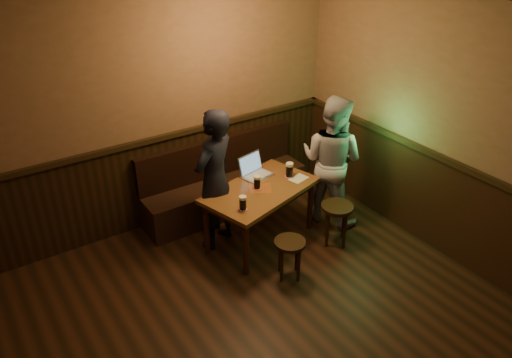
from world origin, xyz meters
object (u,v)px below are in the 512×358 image
object	(u,v)px
stool_left	(290,248)
pint_mid	(257,182)
bench	(224,188)
person_suit	(215,180)
stool_right	(337,213)
pub_table	(260,195)
pint_right	(289,170)
pint_left	(243,203)
laptop	(254,170)
person_grey	(331,160)

from	to	relation	value
stool_left	pint_mid	xyz separation A→B (m)	(0.09, 0.75, 0.42)
pint_mid	bench	bearing A→B (deg)	87.99
pint_mid	person_suit	size ratio (longest dim) A/B	0.09
stool_right	person_suit	bearing A→B (deg)	146.22
stool_left	pub_table	bearing A→B (deg)	80.98
stool_left	pint_right	size ratio (longest dim) A/B	2.54
pub_table	pint_right	size ratio (longest dim) A/B	8.24
stool_right	pint_right	size ratio (longest dim) A/B	2.82
bench	pub_table	bearing A→B (deg)	-90.00
bench	pint_left	xyz separation A→B (m)	(-0.40, -1.09, 0.47)
bench	pint_right	world-z (taller)	bench
person_suit	pint_mid	bearing A→B (deg)	126.72
laptop	stool_left	bearing A→B (deg)	-115.99
bench	pint_right	size ratio (longest dim) A/B	12.31
stool_right	laptop	world-z (taller)	laptop
pub_table	stool_left	distance (m)	0.78
stool_right	pint_left	world-z (taller)	pint_left
pint_right	pint_mid	bearing A→B (deg)	-177.45
stool_left	person_suit	size ratio (longest dim) A/B	0.27
pint_right	pub_table	bearing A→B (deg)	-174.07
pint_right	bench	bearing A→B (deg)	119.68
pint_left	laptop	world-z (taller)	laptop
pint_left	pint_mid	size ratio (longest dim) A/B	1.01
person_suit	person_grey	world-z (taller)	person_suit
bench	pub_table	size ratio (longest dim) A/B	1.49
stool_left	laptop	xyz separation A→B (m)	(0.24, 1.03, 0.41)
stool_left	person_grey	bearing A→B (deg)	30.45
pub_table	stool_right	xyz separation A→B (m)	(0.72, -0.53, -0.21)
pub_table	pint_right	xyz separation A→B (m)	(0.45, 0.05, 0.18)
bench	stool_right	world-z (taller)	bench
bench	person_grey	xyz separation A→B (m)	(0.99, -0.90, 0.51)
pint_left	pint_right	world-z (taller)	pint_right
pint_mid	pint_right	bearing A→B (deg)	2.55
bench	person_grey	bearing A→B (deg)	-42.50
stool_right	pint_left	size ratio (longest dim) A/B	3.15
pint_mid	person_grey	xyz separation A→B (m)	(1.02, -0.10, 0.03)
pint_right	person_grey	size ratio (longest dim) A/B	0.11
person_grey	stool_left	bearing A→B (deg)	98.01
pint_right	person_grey	xyz separation A→B (m)	(0.54, -0.12, 0.02)
pint_left	laptop	size ratio (longest dim) A/B	0.39
stool_left	stool_right	xyz separation A→B (m)	(0.83, 0.20, 0.04)
pint_mid	pint_right	world-z (taller)	pint_right
pint_left	pint_right	distance (m)	0.90
pint_mid	person_suit	xyz separation A→B (m)	(-0.42, 0.23, 0.05)
pub_table	laptop	xyz separation A→B (m)	(0.12, 0.31, 0.16)
pint_mid	person_grey	bearing A→B (deg)	-5.72
person_suit	pint_right	bearing A→B (deg)	142.02
pint_mid	stool_left	bearing A→B (deg)	-96.61
stool_left	pint_left	distance (m)	0.69
pub_table	person_grey	bearing A→B (deg)	-19.89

